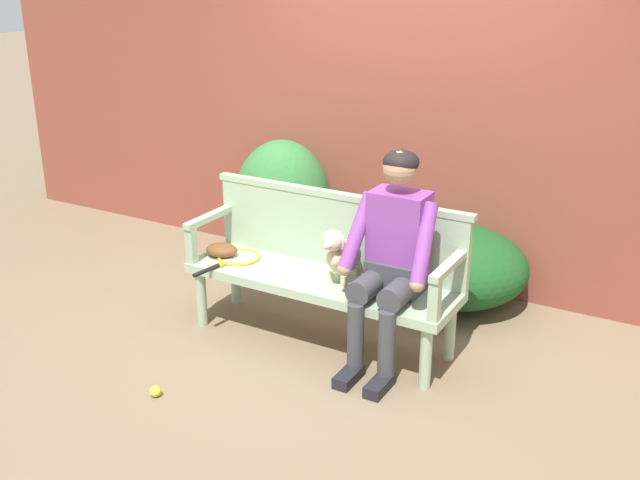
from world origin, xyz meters
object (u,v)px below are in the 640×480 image
Objects in this scene: person_seated at (392,252)px; tennis_racket at (237,258)px; tennis_ball at (155,391)px; dog_on_bench at (341,254)px; garden_bench at (320,285)px; baseball_glove at (222,250)px.

tennis_racket is (-1.13, -0.01, -0.26)m from person_seated.
tennis_racket is 1.12m from tennis_ball.
dog_on_bench is at bearing 1.62° from tennis_racket.
tennis_racket is at bearing 98.19° from tennis_ball.
person_seated is 1.58m from tennis_ball.
garden_bench is 0.60m from person_seated.
baseball_glove is (-0.75, -0.03, 0.10)m from garden_bench.
tennis_ball is at bearing -81.81° from tennis_racket.
dog_on_bench is at bearing -11.54° from baseball_glove.
person_seated is 1.16m from tennis_racket.
dog_on_bench is 1.70× the size of baseball_glove.
garden_bench is at bearing 65.14° from tennis_ball.
garden_bench is at bearing 179.29° from dog_on_bench.
garden_bench is 1.21m from tennis_ball.
garden_bench is 1.35× the size of person_seated.
baseball_glove reaches higher than tennis_ball.
baseball_glove is at bearing -178.43° from dog_on_bench.
dog_on_bench is 5.65× the size of tennis_ball.
dog_on_bench is (0.15, -0.00, 0.24)m from garden_bench.
garden_bench is 3.09× the size of tennis_racket.
tennis_ball is (-0.64, -1.04, -0.61)m from dog_on_bench.
person_seated reaches higher than tennis_ball.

